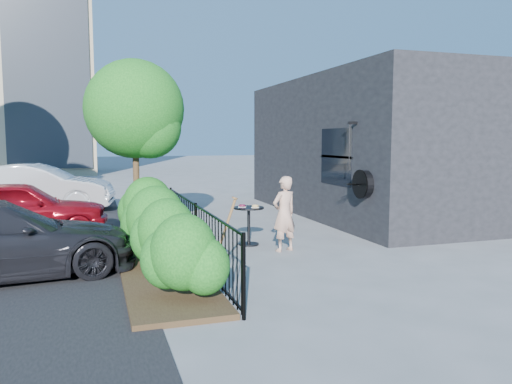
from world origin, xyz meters
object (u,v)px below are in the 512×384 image
object	(u,v)px
patio_tree	(138,115)
cafe_table	(249,219)
woman	(284,214)
shovel	(222,241)
car_silver	(38,188)
car_red	(17,209)

from	to	relation	value
patio_tree	cafe_table	world-z (taller)	patio_tree
patio_tree	woman	size ratio (longest dim) A/B	2.62
patio_tree	woman	world-z (taller)	patio_tree
shovel	car_silver	bearing A→B (deg)	112.12
car_silver	shovel	bearing A→B (deg)	-149.34
patio_tree	shovel	world-z (taller)	patio_tree
woman	car_silver	xyz separation A→B (m)	(-5.25, 7.53, -0.02)
woman	car_silver	world-z (taller)	woman
woman	car_silver	size ratio (longest dim) A/B	0.34
woman	car_silver	bearing A→B (deg)	-73.16
car_silver	car_red	bearing A→B (deg)	-171.46
cafe_table	car_silver	distance (m)	8.26
woman	shovel	world-z (taller)	woman
cafe_table	woman	size ratio (longest dim) A/B	0.57
cafe_table	car_red	size ratio (longest dim) A/B	0.22
patio_tree	shovel	distance (m)	4.41
shovel	car_red	size ratio (longest dim) A/B	0.34
cafe_table	shovel	size ratio (longest dim) A/B	0.65
shovel	car_red	world-z (taller)	car_red
patio_tree	car_red	size ratio (longest dim) A/B	1.01
car_red	car_silver	world-z (taller)	car_silver
cafe_table	shovel	xyz separation A→B (m)	(-1.12, -2.15, 0.02)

